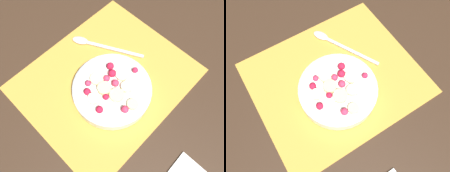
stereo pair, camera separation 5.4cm
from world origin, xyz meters
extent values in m
plane|color=#382619|center=(0.00, 0.00, 0.00)|extent=(3.00, 3.00, 0.00)
cube|color=gold|center=(0.00, 0.00, 0.00)|extent=(0.44, 0.37, 0.01)
cylinder|color=silver|center=(0.02, 0.04, 0.02)|extent=(0.20, 0.20, 0.03)
torus|color=silver|center=(0.02, 0.04, 0.03)|extent=(0.20, 0.20, 0.01)
cylinder|color=white|center=(0.02, 0.04, 0.04)|extent=(0.18, 0.18, 0.00)
cylinder|color=beige|center=(-0.01, 0.07, 0.05)|extent=(0.04, 0.04, 0.01)
cylinder|color=beige|center=(0.03, 0.07, 0.05)|extent=(0.05, 0.05, 0.01)
cylinder|color=beige|center=(0.03, 0.00, 0.05)|extent=(0.05, 0.05, 0.01)
cylinder|color=#F4EAB7|center=(-0.02, 0.04, 0.04)|extent=(0.04, 0.04, 0.01)
cylinder|color=beige|center=(0.04, 0.03, 0.05)|extent=(0.04, 0.04, 0.01)
cylinder|color=#F4EAB7|center=(0.07, 0.03, 0.05)|extent=(0.04, 0.04, 0.01)
cylinder|color=beige|center=(0.02, 0.11, 0.05)|extent=(0.04, 0.04, 0.01)
sphere|color=#DB3356|center=(0.04, 0.11, 0.05)|extent=(0.02, 0.02, 0.02)
sphere|color=#DB3356|center=(0.01, 0.04, 0.05)|extent=(0.02, 0.02, 0.02)
sphere|color=red|center=(-0.02, 0.00, 0.05)|extent=(0.02, 0.02, 0.02)
sphere|color=red|center=(0.08, 0.06, 0.05)|extent=(0.02, 0.02, 0.02)
sphere|color=red|center=(0.07, 0.01, 0.05)|extent=(0.02, 0.02, 0.02)
sphere|color=#D12347|center=(-0.05, 0.05, 0.05)|extent=(0.02, 0.02, 0.02)
sphere|color=red|center=(-0.01, 0.02, 0.05)|extent=(0.02, 0.02, 0.02)
sphere|color=red|center=(0.05, 0.05, 0.05)|extent=(0.02, 0.02, 0.02)
sphere|color=#DB3356|center=(0.01, 0.02, 0.05)|extent=(0.02, 0.02, 0.02)
sphere|color=#DB3356|center=(0.06, -0.01, 0.05)|extent=(0.02, 0.02, 0.02)
cube|color=silver|center=(-0.08, -0.05, 0.01)|extent=(0.09, 0.16, 0.00)
ellipsoid|color=silver|center=(-0.03, -0.14, 0.01)|extent=(0.04, 0.05, 0.01)
camera|label=1|loc=(0.18, 0.20, 0.54)|focal=35.00mm
camera|label=2|loc=(0.14, 0.23, 0.54)|focal=35.00mm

